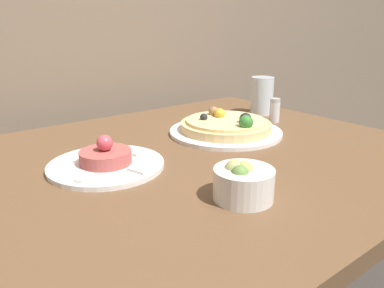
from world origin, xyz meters
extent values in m
cube|color=brown|center=(0.00, 0.44, 0.71)|extent=(1.10, 0.88, 0.03)
cylinder|color=brown|center=(0.49, 0.82, 0.35)|extent=(0.06, 0.06, 0.69)
cylinder|color=white|center=(0.18, 0.52, 0.73)|extent=(0.30, 0.30, 0.01)
cylinder|color=#E5C17F|center=(0.18, 0.52, 0.75)|extent=(0.24, 0.24, 0.02)
cylinder|color=beige|center=(0.18, 0.52, 0.76)|extent=(0.21, 0.21, 0.01)
sphere|color=#997047|center=(0.19, 0.58, 0.77)|extent=(0.03, 0.03, 0.03)
sphere|color=#387F33|center=(0.17, 0.43, 0.78)|extent=(0.04, 0.04, 0.04)
sphere|color=gold|center=(0.19, 0.55, 0.77)|extent=(0.03, 0.03, 0.03)
sphere|color=black|center=(0.20, 0.46, 0.77)|extent=(0.03, 0.03, 0.03)
sphere|color=black|center=(0.13, 0.55, 0.77)|extent=(0.02, 0.02, 0.02)
cylinder|color=white|center=(-0.18, 0.49, 0.73)|extent=(0.24, 0.24, 0.01)
cylinder|color=#B2514C|center=(-0.18, 0.49, 0.75)|extent=(0.11, 0.11, 0.03)
sphere|color=#DB4C5B|center=(-0.18, 0.49, 0.78)|extent=(0.03, 0.03, 0.03)
cube|color=white|center=(-0.10, 0.49, 0.74)|extent=(0.04, 0.02, 0.01)
cube|color=white|center=(-0.16, 0.57, 0.74)|extent=(0.03, 0.04, 0.01)
cube|color=white|center=(-0.25, 0.54, 0.74)|extent=(0.04, 0.04, 0.01)
cube|color=white|center=(-0.25, 0.44, 0.74)|extent=(0.04, 0.04, 0.01)
cube|color=white|center=(-0.16, 0.40, 0.74)|extent=(0.03, 0.04, 0.01)
cylinder|color=white|center=(-0.06, 0.21, 0.75)|extent=(0.10, 0.10, 0.05)
sphere|color=#B7BC70|center=(-0.07, 0.23, 0.78)|extent=(0.03, 0.03, 0.03)
sphere|color=#A3B25B|center=(-0.06, 0.21, 0.78)|extent=(0.03, 0.03, 0.03)
sphere|color=#668E42|center=(-0.08, 0.21, 0.78)|extent=(0.03, 0.03, 0.03)
cylinder|color=silver|center=(0.43, 0.61, 0.79)|extent=(0.07, 0.07, 0.12)
cylinder|color=silver|center=(0.38, 0.51, 0.76)|extent=(0.03, 0.03, 0.06)
cylinder|color=#B2B2B7|center=(0.38, 0.51, 0.79)|extent=(0.03, 0.03, 0.01)
camera|label=1|loc=(-0.49, -0.19, 1.02)|focal=35.00mm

